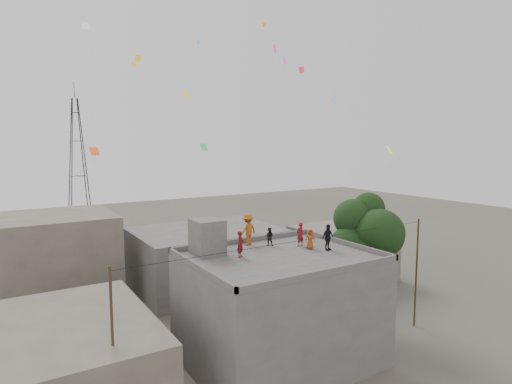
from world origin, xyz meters
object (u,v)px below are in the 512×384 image
at_px(tree, 366,239).
at_px(person_dark_adult, 328,237).
at_px(stair_head_box, 207,237).
at_px(transmission_tower, 78,168).
at_px(person_red_adult, 300,234).

distance_m(tree, person_dark_adult, 4.34).
relative_size(stair_head_box, transmission_tower, 0.10).
distance_m(transmission_tower, person_dark_adult, 41.04).
bearing_deg(stair_head_box, person_red_adult, -12.75).
bearing_deg(person_dark_adult, person_red_adult, 103.39).
height_order(person_red_adult, person_dark_adult, person_dark_adult).
relative_size(transmission_tower, person_dark_adult, 12.86).
bearing_deg(stair_head_box, transmission_tower, 91.23).
bearing_deg(tree, person_red_adult, 171.59).
relative_size(tree, person_dark_adult, 5.85).
relative_size(tree, person_red_adult, 6.19).
height_order(tree, transmission_tower, transmission_tower).
height_order(transmission_tower, person_red_adult, transmission_tower).
height_order(stair_head_box, transmission_tower, transmission_tower).
relative_size(person_red_adult, person_dark_adult, 0.94).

